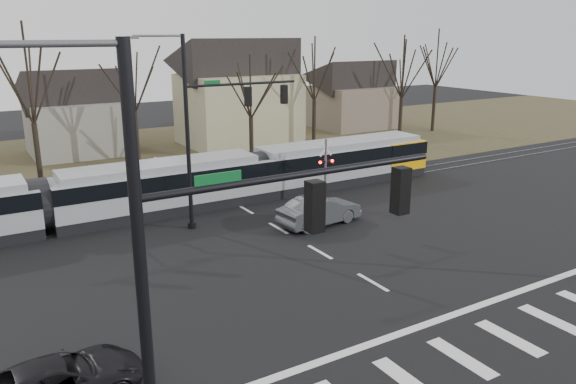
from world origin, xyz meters
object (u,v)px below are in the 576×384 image
rail_crossing_signal (325,173)px  tram (159,186)px  sedan (320,211)px  suv (58,382)px

rail_crossing_signal → tram: bearing=161.5°
tram → rail_crossing_signal: size_ratio=9.95×
sedan → rail_crossing_signal: (2.73, 3.40, 1.08)m
tram → sedan: bearing=-44.0°
suv → rail_crossing_signal: bearing=-58.3°
sedan → suv: 17.61m
tram → sedan: tram is taller
sedan → suv: sedan is taller
sedan → suv: size_ratio=1.02×
suv → rail_crossing_signal: (17.86, 12.42, 1.21)m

